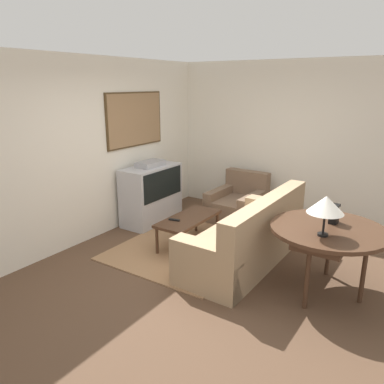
{
  "coord_description": "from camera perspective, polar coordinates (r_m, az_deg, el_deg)",
  "views": [
    {
      "loc": [
        -3.69,
        -2.16,
        2.31
      ],
      "look_at": [
        0.77,
        0.79,
        0.75
      ],
      "focal_mm": 35.0,
      "sensor_mm": 36.0,
      "label": 1
    }
  ],
  "objects": [
    {
      "name": "ground_plane",
      "position": [
        4.86,
        2.85,
        -12.16
      ],
      "size": [
        12.0,
        12.0,
        0.0
      ],
      "primitive_type": "plane",
      "color": "brown"
    },
    {
      "name": "table_lamp",
      "position": [
        4.03,
        19.72,
        -1.88
      ],
      "size": [
        0.37,
        0.37,
        0.43
      ],
      "color": "black",
      "rests_on": "console_table"
    },
    {
      "name": "couch",
      "position": [
        5.04,
        8.55,
        -7.11
      ],
      "size": [
        2.18,
        0.88,
        0.93
      ],
      "rotation": [
        0.0,
        0.0,
        3.13
      ],
      "color": "tan",
      "rests_on": "ground_plane"
    },
    {
      "name": "armchair",
      "position": [
        6.62,
        7.01,
        -1.91
      ],
      "size": [
        0.97,
        0.83,
        0.81
      ],
      "rotation": [
        0.0,
        0.0,
        -1.6
      ],
      "color": "brown",
      "rests_on": "ground_plane"
    },
    {
      "name": "mantel_clock",
      "position": [
        4.51,
        20.88,
        -3.12
      ],
      "size": [
        0.14,
        0.1,
        0.22
      ],
      "color": "black",
      "rests_on": "console_table"
    },
    {
      "name": "remote",
      "position": [
        5.32,
        -2.72,
        -4.26
      ],
      "size": [
        0.07,
        0.17,
        0.02
      ],
      "color": "black",
      "rests_on": "coffee_table"
    },
    {
      "name": "area_rug",
      "position": [
        5.57,
        -0.17,
        -8.17
      ],
      "size": [
        2.24,
        1.8,
        0.01
      ],
      "color": "#99704C",
      "rests_on": "ground_plane"
    },
    {
      "name": "tv",
      "position": [
        6.39,
        -6.21,
        -0.26
      ],
      "size": [
        1.08,
        0.52,
        1.07
      ],
      "color": "#B7B7BC",
      "rests_on": "ground_plane"
    },
    {
      "name": "console_table",
      "position": [
        4.4,
        20.05,
        -5.88
      ],
      "size": [
        1.26,
        1.26,
        0.79
      ],
      "color": "#472D1E",
      "rests_on": "ground_plane"
    },
    {
      "name": "coffee_table",
      "position": [
        5.46,
        -0.52,
        -4.34
      ],
      "size": [
        1.1,
        0.48,
        0.44
      ],
      "color": "#472D1E",
      "rests_on": "ground_plane"
    },
    {
      "name": "wall_right",
      "position": [
        6.75,
        14.63,
        7.55
      ],
      "size": [
        0.06,
        12.0,
        2.7
      ],
      "color": "silver",
      "rests_on": "ground_plane"
    },
    {
      "name": "wall_back",
      "position": [
        5.75,
        -15.49,
        6.14
      ],
      "size": [
        12.0,
        0.1,
        2.7
      ],
      "color": "silver",
      "rests_on": "ground_plane"
    }
  ]
}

